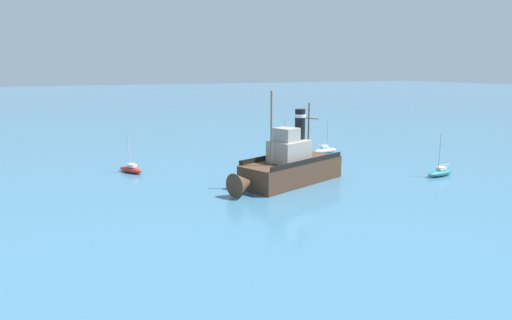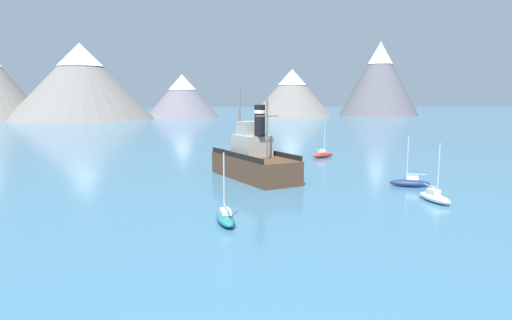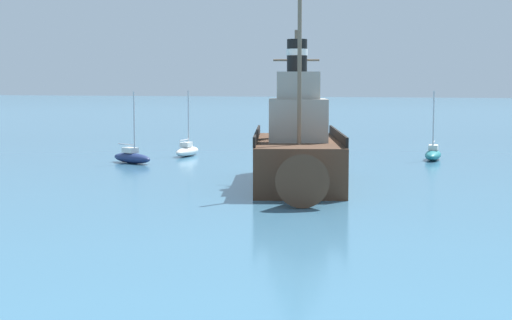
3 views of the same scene
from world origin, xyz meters
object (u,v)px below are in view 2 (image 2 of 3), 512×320
at_px(sailboat_red, 323,155).
at_px(sailboat_teal, 225,218).
at_px(sailboat_white, 435,197).
at_px(old_tugboat, 251,161).
at_px(sailboat_navy, 410,182).

xyz_separation_m(sailboat_red, sailboat_teal, (-17.07, -31.28, 0.00)).
distance_m(sailboat_white, sailboat_teal, 18.07).
xyz_separation_m(old_tugboat, sailboat_navy, (14.32, -7.47, -1.40)).
height_order(old_tugboat, sailboat_red, old_tugboat).
height_order(sailboat_white, sailboat_teal, same).
bearing_deg(sailboat_white, sailboat_teal, -168.82).
bearing_deg(sailboat_teal, sailboat_navy, 27.31).
height_order(sailboat_navy, sailboat_teal, same).
bearing_deg(sailboat_red, sailboat_teal, -118.62).
distance_m(old_tugboat, sailboat_white, 19.07).
distance_m(old_tugboat, sailboat_navy, 16.21).
bearing_deg(sailboat_navy, old_tugboat, 152.43).
xyz_separation_m(old_tugboat, sailboat_red, (12.52, 14.06, -1.40)).
height_order(sailboat_white, sailboat_red, same).
relative_size(old_tugboat, sailboat_navy, 3.00).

